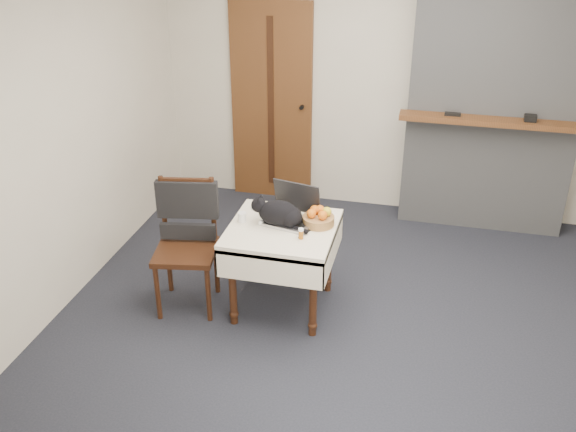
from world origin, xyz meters
name	(u,v)px	position (x,y,z in m)	size (l,w,h in m)	color
ground	(358,317)	(0.00, 0.00, 0.00)	(4.50, 4.50, 0.00)	black
room_shell	(380,73)	(0.00, 0.46, 1.76)	(4.52, 4.01, 2.61)	beige
door	(272,103)	(-1.20, 1.97, 1.00)	(0.82, 0.10, 2.00)	brown
chimney	(495,92)	(0.90, 1.85, 1.30)	(1.62, 0.48, 2.60)	gray
side_table	(282,240)	(-0.60, 0.01, 0.59)	(0.78, 0.78, 0.70)	#341C0E
laptop	(292,211)	(-0.56, 0.14, 0.77)	(0.43, 0.39, 0.28)	#B7B7BC
cat	(280,214)	(-0.62, 0.03, 0.80)	(0.46, 0.21, 0.22)	black
cream_jar	(242,217)	(-0.91, 0.02, 0.74)	(0.07, 0.07, 0.07)	white
pill_bottle	(301,233)	(-0.43, -0.13, 0.74)	(0.04, 0.04, 0.08)	#965212
fruit_basket	(319,218)	(-0.35, 0.11, 0.75)	(0.24, 0.24, 0.13)	#9E6340
desk_clutter	(312,228)	(-0.38, 0.03, 0.70)	(0.14, 0.02, 0.01)	black
chair	(187,226)	(-1.33, -0.04, 0.64)	(0.53, 0.52, 1.01)	#341C0E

